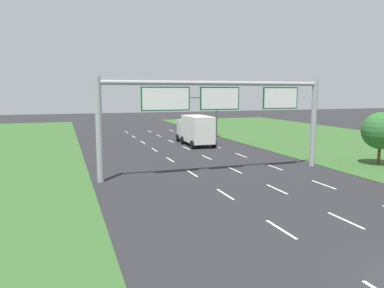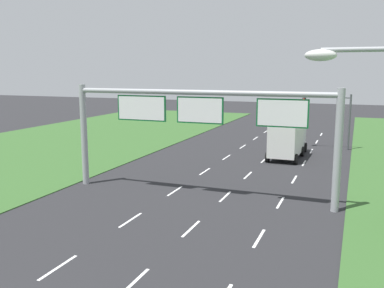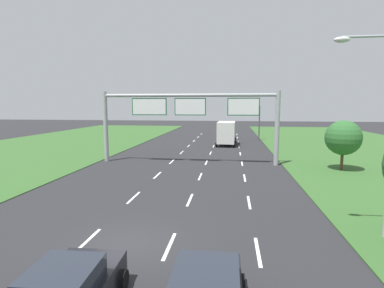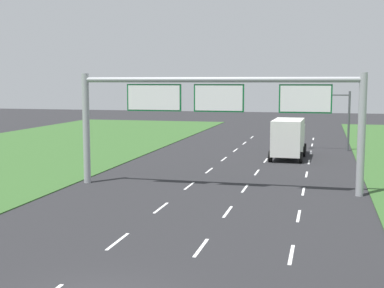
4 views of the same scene
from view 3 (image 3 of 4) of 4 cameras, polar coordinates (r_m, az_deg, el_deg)
ground_plane at (r=13.22m, az=-12.16°, el=-18.01°), size 200.00×200.00×0.00m
lane_dashes_inner_left at (r=27.45m, az=-5.09°, el=-4.50°), size 0.14×68.40×0.01m
lane_dashes_inner_right at (r=26.92m, az=2.23°, el=-4.72°), size 0.14×68.40×0.01m
lane_dashes_slip at (r=26.84m, az=9.72°, el=-4.86°), size 0.14×68.40×0.01m
box_truck at (r=43.45m, az=6.59°, el=2.21°), size 2.83×7.34×3.34m
sign_gantry at (r=28.99m, az=-0.54°, el=6.02°), size 17.24×0.44×7.00m
traffic_light_mast at (r=49.33m, az=10.47°, el=5.17°), size 4.76×0.49×5.60m
street_lamp at (r=14.52m, az=32.74°, el=4.03°), size 2.61×0.32×8.50m
roadside_tree_mid at (r=28.93m, az=26.87°, el=1.06°), size 3.01×3.01×4.37m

